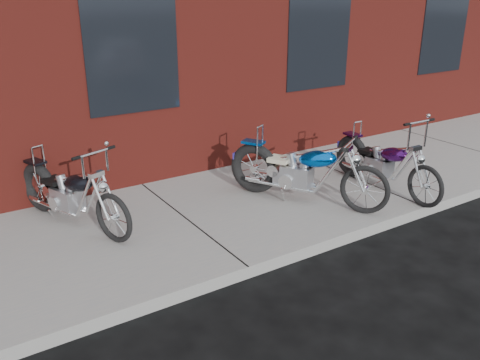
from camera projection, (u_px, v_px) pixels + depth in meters
ground at (248, 279)px, 5.65m from camera, size 120.00×120.00×0.00m
sidewalk at (186, 223)px, 6.80m from camera, size 22.00×3.00×0.15m
chopper_purple at (383, 165)px, 7.64m from camera, size 0.52×2.12×1.19m
chopper_blue at (303, 173)px, 7.17m from camera, size 1.26×2.12×1.03m
chopper_third at (71, 196)px, 6.47m from camera, size 0.88×2.07×1.10m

